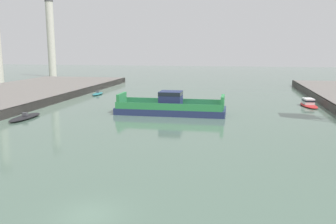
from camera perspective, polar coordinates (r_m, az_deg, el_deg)
name	(u,v)px	position (r m, az deg, el deg)	size (l,w,h in m)	color
ground_plane	(89,215)	(25.32, -12.55, -15.83)	(400.00, 400.00, 0.00)	#4C6656
chain_ferry	(171,107)	(60.28, 0.44, 0.81)	(18.41, 6.18, 3.84)	navy
moored_boat_near_right	(98,94)	(86.67, -11.21, 2.90)	(1.77, 5.64, 0.97)	#237075
moored_boat_mid_right	(309,103)	(73.34, 21.61, 1.32)	(3.30, 7.54, 1.48)	red
moored_boat_far_left	(25,117)	(60.42, -21.95, -0.77)	(2.34, 7.70, 1.02)	black
smokestack_distant_b	(51,34)	(145.06, -18.30, 11.72)	(3.07, 3.07, 30.06)	beige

